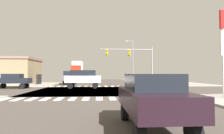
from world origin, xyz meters
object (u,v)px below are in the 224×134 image
(sedan_nearside_1, at_px, (13,80))
(box_truck_outer_1, at_px, (77,71))
(traffic_signal_mast, at_px, (131,57))
(suv_trailing_3, at_px, (83,77))
(street_lamp, at_px, (132,58))
(sedan_inner_4, at_px, (151,96))
(pickup_crossing_1, at_px, (70,77))

(sedan_nearside_1, xyz_separation_m, box_truck_outer_1, (5.79, 21.36, 1.45))
(sedan_nearside_1, distance_m, box_truck_outer_1, 22.18)
(traffic_signal_mast, height_order, suv_trailing_3, traffic_signal_mast)
(sedan_nearside_1, bearing_deg, street_lamp, 133.07)
(box_truck_outer_1, xyz_separation_m, sedan_inner_4, (7.00, -40.51, -1.45))
(traffic_signal_mast, relative_size, pickup_crossing_1, 1.58)
(street_lamp, relative_size, sedan_inner_4, 2.15)
(traffic_signal_mast, xyz_separation_m, sedan_nearside_1, (-15.97, -3.94, -3.38))
(sedan_nearside_1, distance_m, pickup_crossing_1, 11.24)
(sedan_nearside_1, bearing_deg, traffic_signal_mast, 103.85)
(suv_trailing_3, bearing_deg, traffic_signal_mast, 119.31)
(sedan_nearside_1, height_order, sedan_inner_4, same)
(street_lamp, xyz_separation_m, suv_trailing_3, (-9.34, -17.11, -4.04))
(traffic_signal_mast, bearing_deg, street_lamp, 79.96)
(traffic_signal_mast, distance_m, sedan_nearside_1, 16.79)
(traffic_signal_mast, relative_size, suv_trailing_3, 1.75)
(sedan_nearside_1, height_order, pickup_crossing_1, pickup_crossing_1)
(box_truck_outer_1, bearing_deg, sedan_inner_4, 99.80)
(sedan_nearside_1, bearing_deg, pickup_crossing_1, 148.97)
(sedan_inner_4, bearing_deg, pickup_crossing_1, 103.67)
(sedan_inner_4, bearing_deg, suv_trailing_3, 101.34)
(sedan_nearside_1, distance_m, sedan_inner_4, 23.03)
(traffic_signal_mast, bearing_deg, sedan_inner_4, -97.82)
(suv_trailing_3, distance_m, sedan_inner_4, 19.54)
(pickup_crossing_1, bearing_deg, box_truck_outer_1, -90.00)
(suv_trailing_3, relative_size, box_truck_outer_1, 0.64)
(sedan_inner_4, bearing_deg, sedan_nearside_1, 123.74)
(street_lamp, height_order, pickup_crossing_1, street_lamp)
(traffic_signal_mast, bearing_deg, sedan_nearside_1, -166.15)
(traffic_signal_mast, distance_m, box_truck_outer_1, 20.26)
(suv_trailing_3, distance_m, box_truck_outer_1, 21.62)
(pickup_crossing_1, relative_size, sedan_inner_4, 1.19)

